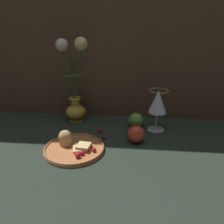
{
  "coord_description": "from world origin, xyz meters",
  "views": [
    {
      "loc": [
        0.08,
        -0.79,
        0.44
      ],
      "look_at": [
        0.0,
        0.05,
        0.1
      ],
      "focal_mm": 35.0,
      "sensor_mm": 36.0,
      "label": 1
    }
  ],
  "objects": [
    {
      "name": "ground_plane",
      "position": [
        0.0,
        0.0,
        0.0
      ],
      "size": [
        2.4,
        2.4,
        0.0
      ],
      "primitive_type": "plane",
      "color": "#232D23",
      "rests_on": "ground"
    },
    {
      "name": "vase",
      "position": [
        -0.19,
        0.18,
        0.14
      ],
      "size": [
        0.15,
        0.1,
        0.39
      ],
      "color": "gold",
      "rests_on": "ground_plane"
    },
    {
      "name": "plate_with_pastries",
      "position": [
        -0.13,
        -0.1,
        0.01
      ],
      "size": [
        0.23,
        0.23,
        0.07
      ],
      "color": "#B77042",
      "rests_on": "ground_plane"
    },
    {
      "name": "wine_glass",
      "position": [
        0.19,
        0.11,
        0.13
      ],
      "size": [
        0.08,
        0.08,
        0.18
      ],
      "color": "silver",
      "rests_on": "ground_plane"
    },
    {
      "name": "apple_beside_vase",
      "position": [
        0.1,
        -0.01,
        0.03
      ],
      "size": [
        0.07,
        0.07,
        0.08
      ],
      "color": "#D14223",
      "rests_on": "ground_plane"
    },
    {
      "name": "apple_near_glass",
      "position": [
        0.1,
        0.13,
        0.03
      ],
      "size": [
        0.07,
        0.07,
        0.08
      ],
      "color": "#669938",
      "rests_on": "ground_plane"
    },
    {
      "name": "berry_near_plate",
      "position": [
        -0.03,
        -0.0,
        0.01
      ],
      "size": [
        0.01,
        0.01,
        0.01
      ],
      "primitive_type": "sphere",
      "color": "#AD192D",
      "rests_on": "ground_plane"
    },
    {
      "name": "berry_front_center",
      "position": [
        -0.06,
        0.06,
        0.01
      ],
      "size": [
        0.02,
        0.02,
        0.02
      ],
      "primitive_type": "sphere",
      "color": "#AD192D",
      "rests_on": "ground_plane"
    }
  ]
}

